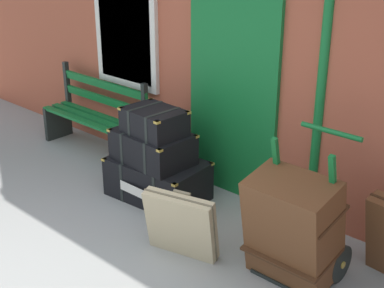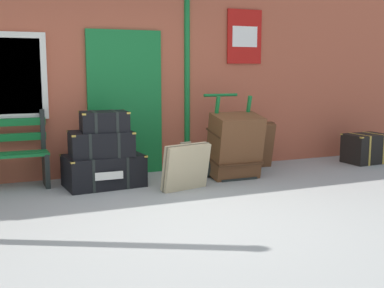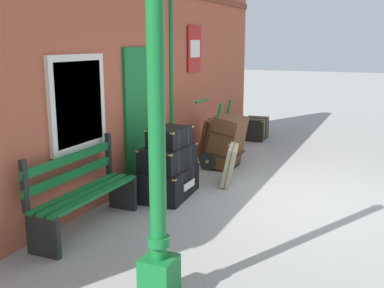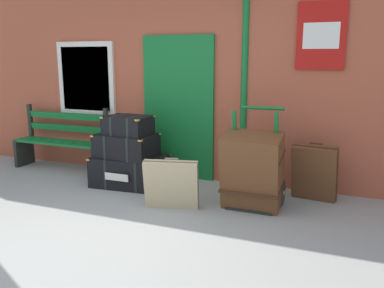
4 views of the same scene
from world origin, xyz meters
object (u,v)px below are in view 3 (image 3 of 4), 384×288
suitcase_slate (230,165)px  steamer_trunk_middle (168,158)px  corner_trunk (255,129)px  steamer_trunk_base (167,182)px  platform_bench (83,193)px  lamp_post (158,175)px  large_brown_trunk (227,141)px  porters_trolley (218,151)px  steamer_trunk_top (170,137)px  suitcase_olive (211,138)px

suitcase_slate → steamer_trunk_middle: bearing=148.0°
steamer_trunk_middle → corner_trunk: steamer_trunk_middle is taller
steamer_trunk_base → suitcase_slate: suitcase_slate is taller
platform_bench → steamer_trunk_middle: bearing=-15.2°
lamp_post → corner_trunk: (6.88, 1.13, -0.88)m
large_brown_trunk → corner_trunk: large_brown_trunk is taller
steamer_trunk_base → porters_trolley: size_ratio=0.89×
corner_trunk → steamer_trunk_middle: bearing=179.8°
steamer_trunk_top → suitcase_olive: bearing=7.8°
steamer_trunk_middle → suitcase_slate: 1.16m
steamer_trunk_top → suitcase_slate: 1.22m
large_brown_trunk → steamer_trunk_base: bearing=171.6°
steamer_trunk_top → corner_trunk: 4.42m
steamer_trunk_base → steamer_trunk_top: 0.66m
suitcase_slate → large_brown_trunk: bearing=21.9°
lamp_post → porters_trolley: 4.53m
steamer_trunk_middle → steamer_trunk_top: size_ratio=1.30×
porters_trolley → large_brown_trunk: bearing=-90.0°
steamer_trunk_base → steamer_trunk_middle: steamer_trunk_middle is taller
platform_bench → steamer_trunk_base: size_ratio=1.51×
lamp_post → suitcase_olive: (4.98, 1.48, -0.76)m
lamp_post → large_brown_trunk: bearing=11.9°
suitcase_slate → suitcase_olive: (1.56, 0.92, 0.06)m
large_brown_trunk → suitcase_olive: bearing=40.4°
lamp_post → steamer_trunk_middle: bearing=25.1°
porters_trolley → steamer_trunk_top: bearing=178.4°
porters_trolley → suitcase_olive: bearing=30.3°
steamer_trunk_base → large_brown_trunk: 1.86m
platform_bench → suitcase_olive: size_ratio=2.15×
steamer_trunk_middle → steamer_trunk_top: 0.29m
large_brown_trunk → lamp_post: bearing=-168.1°
steamer_trunk_base → steamer_trunk_middle: bearing=-137.0°
lamp_post → large_brown_trunk: 4.46m
lamp_post → corner_trunk: lamp_post is taller
suitcase_olive → steamer_trunk_base: bearing=-173.2°
steamer_trunk_base → steamer_trunk_top: bearing=-70.4°
steamer_trunk_top → corner_trunk: (4.38, -0.00, -0.63)m
steamer_trunk_middle → porters_trolley: porters_trolley is taller
suitcase_slate → porters_trolley: bearing=31.0°
lamp_post → porters_trolley: bearing=14.2°
large_brown_trunk → suitcase_slate: bearing=-158.1°
platform_bench → porters_trolley: porters_trolley is taller
large_brown_trunk → suitcase_slate: 0.98m
lamp_post → platform_bench: bearing=56.4°
steamer_trunk_middle → corner_trunk: size_ratio=1.16×
platform_bench → suitcase_slate: 2.59m
steamer_trunk_base → large_brown_trunk: size_ratio=1.12×
lamp_post → steamer_trunk_top: size_ratio=4.63×
steamer_trunk_middle → suitcase_slate: (0.96, -0.60, -0.28)m
lamp_post → suitcase_olive: lamp_post is taller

